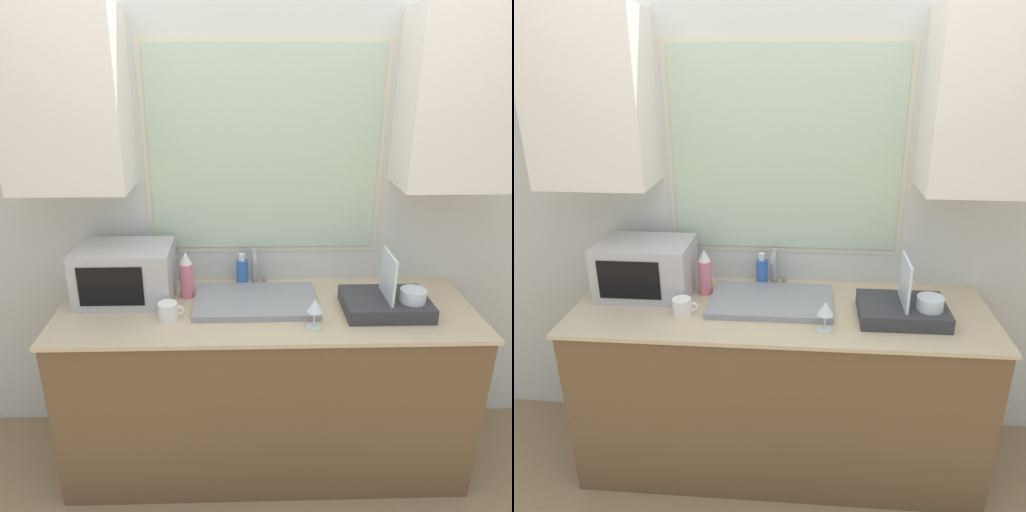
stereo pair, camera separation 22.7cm
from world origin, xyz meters
TOP-DOWN VIEW (x-y plane):
  - ground_plane at (0.00, 0.00)m, footprint 12.00×12.00m
  - countertop at (0.00, 0.33)m, footprint 2.00×0.68m
  - wall_back at (0.00, 0.64)m, footprint 6.00×0.38m
  - sink_basin at (-0.05, 0.37)m, footprint 0.59×0.37m
  - faucet at (-0.05, 0.56)m, footprint 0.08×0.16m
  - microwave at (-0.69, 0.44)m, footprint 0.46×0.32m
  - dish_rack at (0.57, 0.27)m, footprint 0.40×0.30m
  - spray_bottle at (-0.39, 0.46)m, footprint 0.07×0.07m
  - soap_bottle at (-0.12, 0.58)m, footprint 0.06×0.06m
  - mug_near_sink at (-0.46, 0.22)m, footprint 0.12×0.09m
  - wine_glass at (0.20, 0.13)m, footprint 0.07×0.07m

SIDE VIEW (x-z plane):
  - ground_plane at x=0.00m, z-range 0.00..0.00m
  - countertop at x=0.00m, z-range 0.00..0.90m
  - sink_basin at x=-0.05m, z-range 0.90..0.93m
  - mug_near_sink at x=-0.46m, z-range 0.90..0.98m
  - dish_rack at x=0.57m, z-range 0.80..1.09m
  - soap_bottle at x=-0.12m, z-range 0.88..1.06m
  - wine_glass at x=0.20m, z-range 0.93..1.07m
  - spray_bottle at x=-0.39m, z-range 0.89..1.13m
  - faucet at x=-0.05m, z-range 0.91..1.12m
  - microwave at x=-0.69m, z-range 0.90..1.17m
  - wall_back at x=0.00m, z-range 0.12..2.72m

